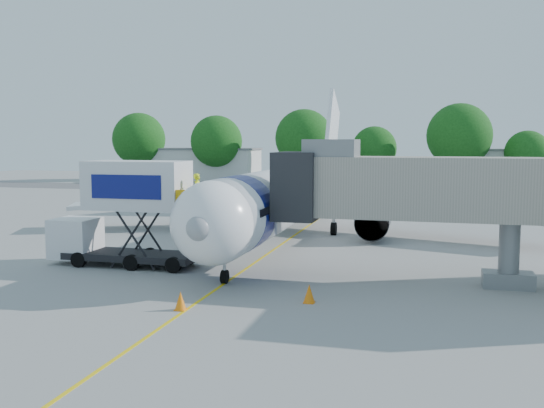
% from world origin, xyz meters
% --- Properties ---
extents(ground, '(160.00, 160.00, 0.00)m').
position_xyz_m(ground, '(0.00, 0.00, 0.00)').
color(ground, '#9A9A98').
rests_on(ground, ground).
extents(guidance_line, '(0.15, 70.00, 0.01)m').
position_xyz_m(guidance_line, '(0.00, 0.00, 0.01)').
color(guidance_line, yellow).
rests_on(guidance_line, ground).
extents(taxiway_strip, '(120.00, 10.00, 0.01)m').
position_xyz_m(taxiway_strip, '(0.00, 42.00, 0.00)').
color(taxiway_strip, '#59595B').
rests_on(taxiway_strip, ground).
extents(aircraft, '(34.17, 37.73, 11.35)m').
position_xyz_m(aircraft, '(0.00, 4.12, 2.95)').
color(aircraft, white).
rests_on(aircraft, ground).
extents(jet_bridge, '(13.90, 3.20, 6.60)m').
position_xyz_m(jet_bridge, '(7.99, -7.00, 4.34)').
color(jet_bridge, '#A69B8E').
rests_on(jet_bridge, ground).
extents(catering_hiloader, '(8.50, 2.44, 5.50)m').
position_xyz_m(catering_hiloader, '(-6.26, -7.00, 2.76)').
color(catering_hiloader, black).
rests_on(catering_hiloader, ground).
extents(ground_tug, '(3.44, 2.33, 1.26)m').
position_xyz_m(ground_tug, '(0.48, -16.97, 0.66)').
color(ground_tug, silver).
rests_on(ground_tug, ground).
extents(safety_cone_a, '(0.48, 0.48, 0.76)m').
position_xyz_m(safety_cone_a, '(4.41, -11.77, 0.36)').
color(safety_cone_a, orange).
rests_on(safety_cone_a, ground).
extents(safety_cone_b, '(0.46, 0.46, 0.73)m').
position_xyz_m(safety_cone_b, '(-0.21, -14.08, 0.35)').
color(safety_cone_b, orange).
rests_on(safety_cone_b, ground).
extents(outbuilding_left, '(18.40, 8.40, 5.30)m').
position_xyz_m(outbuilding_left, '(-28.00, 60.00, 2.66)').
color(outbuilding_left, silver).
rests_on(outbuilding_left, ground).
extents(outbuilding_right, '(16.40, 7.40, 5.30)m').
position_xyz_m(outbuilding_right, '(22.00, 62.00, 2.66)').
color(outbuilding_right, silver).
rests_on(outbuilding_right, ground).
extents(tree_a, '(8.73, 8.73, 11.13)m').
position_xyz_m(tree_a, '(-38.15, 56.87, 6.76)').
color(tree_a, '#382314').
rests_on(tree_a, ground).
extents(tree_b, '(8.27, 8.27, 10.54)m').
position_xyz_m(tree_b, '(-24.37, 56.50, 6.40)').
color(tree_b, '#382314').
rests_on(tree_b, ground).
extents(tree_c, '(8.94, 8.94, 11.40)m').
position_xyz_m(tree_c, '(-10.21, 57.22, 6.92)').
color(tree_c, '#382314').
rests_on(tree_c, ground).
extents(tree_d, '(6.85, 6.85, 8.74)m').
position_xyz_m(tree_d, '(0.44, 59.19, 5.30)').
color(tree_d, '#382314').
rests_on(tree_d, ground).
extents(tree_e, '(9.38, 9.38, 11.96)m').
position_xyz_m(tree_e, '(12.86, 57.53, 7.26)').
color(tree_e, '#382314').
rests_on(tree_e, ground).
extents(tree_f, '(6.26, 6.26, 7.98)m').
position_xyz_m(tree_f, '(22.24, 58.02, 4.84)').
color(tree_f, '#382314').
rests_on(tree_f, ground).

